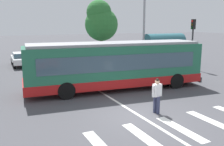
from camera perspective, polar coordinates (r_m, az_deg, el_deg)
ground_plane at (r=12.04m, az=6.23°, el=-9.58°), size 160.00×160.00×0.00m
city_transit_bus at (r=16.24m, az=0.84°, el=1.79°), size 11.78×3.82×3.06m
pedestrian_crossing_street at (r=12.17m, az=10.14°, el=-4.66°), size 0.58×0.38×1.72m
parked_car_white at (r=26.87m, az=-19.80°, el=3.17°), size 1.94×4.54×1.35m
parked_car_silver at (r=27.22m, az=-14.62°, el=3.57°), size 2.28×4.66×1.35m
parked_car_teal at (r=28.27m, az=-8.83°, el=4.08°), size 2.02×4.57×1.35m
traffic_light_far_corner at (r=24.38m, az=17.81°, el=8.00°), size 0.33×0.32×4.59m
bus_stop_shelter at (r=25.09m, az=11.74°, el=6.86°), size 4.15×1.54×3.25m
twin_arm_street_lamp at (r=23.70m, az=7.33°, el=13.43°), size 3.87×0.32×8.40m
background_tree_right at (r=29.44m, az=-2.59°, el=11.69°), size 3.80×3.80×6.83m
crosswalk_painted_stripes at (r=10.96m, az=15.27°, el=-12.08°), size 7.55×2.79×0.01m
lane_center_line at (r=13.67m, az=1.75°, el=-6.91°), size 0.16×24.00×0.01m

